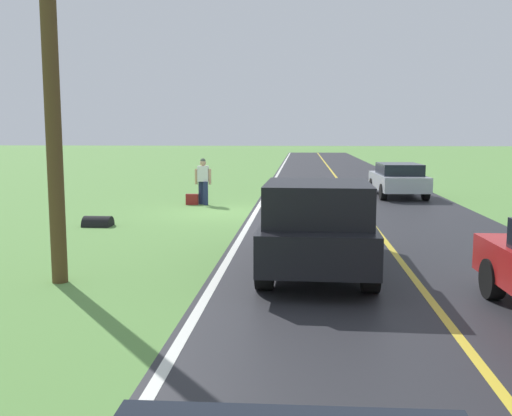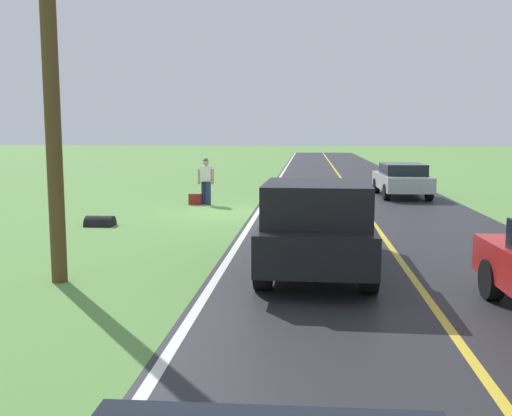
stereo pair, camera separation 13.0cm
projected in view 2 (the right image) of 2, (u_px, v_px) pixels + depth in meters
name	position (u px, v px, depth m)	size (l,w,h in m)	color
ground_plane	(228.00, 213.00, 19.68)	(200.00, 200.00, 0.00)	#609347
road_surface	(367.00, 214.00, 19.27)	(7.69, 120.00, 0.00)	#28282D
lane_edge_line	(257.00, 213.00, 19.59)	(0.16, 117.60, 0.00)	silver
lane_centre_line	(367.00, 214.00, 19.27)	(0.14, 117.60, 0.00)	gold
hitchhiker_walking	(206.00, 179.00, 21.79)	(0.62, 0.51, 1.75)	navy
suitcase_carried	(195.00, 199.00, 21.84)	(0.20, 0.46, 0.41)	maroon
pickup_truck_passing	(317.00, 223.00, 11.25)	(2.18, 5.44, 1.82)	black
sedan_near_oncoming	(402.00, 179.00, 24.47)	(2.03, 4.45, 1.41)	#B2B7C1
utility_pole_roadside	(51.00, 80.00, 10.11)	(0.28, 0.28, 7.21)	brown
drainage_culvert	(100.00, 226.00, 16.88)	(0.60, 0.60, 0.80)	black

